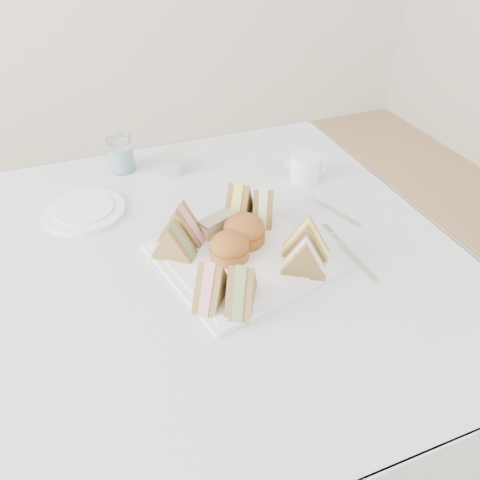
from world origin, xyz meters
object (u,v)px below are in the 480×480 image
object	(u,v)px
water_glass	(121,154)
creamer_jug	(305,168)
table	(211,367)
serving_plate	(240,257)

from	to	relation	value
water_glass	creamer_jug	world-z (taller)	water_glass
table	water_glass	size ratio (longest dim) A/B	9.82
table	creamer_jug	world-z (taller)	creamer_jug
serving_plate	table	bearing A→B (deg)	128.87
water_glass	creamer_jug	bearing A→B (deg)	-26.77
creamer_jug	serving_plate	bearing A→B (deg)	-121.42
water_glass	table	bearing A→B (deg)	-77.03
table	water_glass	world-z (taller)	water_glass
serving_plate	creamer_jug	distance (m)	0.36
table	creamer_jug	size ratio (longest dim) A/B	12.27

